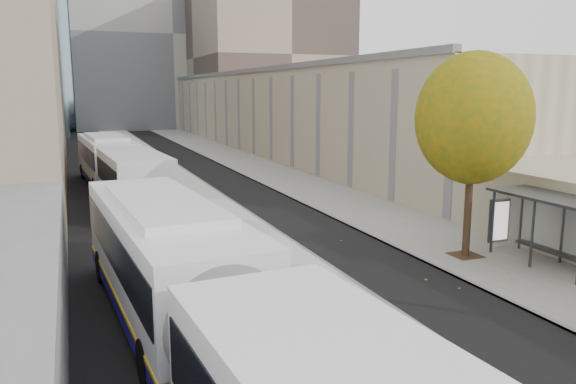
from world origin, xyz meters
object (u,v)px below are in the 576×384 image
bus_far (117,167)px  bus_near (211,310)px  distant_car (104,149)px  bus_shelter (555,207)px

bus_far → bus_near: bearing=-94.1°
bus_near → bus_far: 24.04m
bus_near → distant_car: size_ratio=5.34×
bus_shelter → bus_near: (-13.31, -3.71, -0.47)m
bus_shelter → bus_near: bus_near is taller
bus_near → bus_far: size_ratio=1.01×
bus_shelter → distant_car: size_ratio=1.23×
bus_near → bus_far: (0.05, 24.04, -0.01)m
bus_far → bus_shelter: bearing=-60.8°
bus_shelter → bus_near: 13.83m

